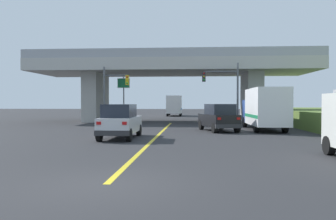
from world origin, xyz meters
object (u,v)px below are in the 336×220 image
at_px(box_truck, 264,108).
at_px(semi_truck_distant, 174,106).
at_px(suv_lead, 120,121).
at_px(highway_sign, 124,90).
at_px(traffic_signal_farside, 112,89).
at_px(traffic_signal_nearside, 226,86).
at_px(suv_crossing, 219,118).

xyz_separation_m(box_truck, semi_truck_distant, (-8.38, 28.30, 0.01)).
xyz_separation_m(suv_lead, highway_sign, (-2.95, 15.48, 2.48)).
height_order(highway_sign, semi_truck_distant, highway_sign).
distance_m(box_truck, traffic_signal_farside, 15.08).
relative_size(box_truck, traffic_signal_nearside, 1.29).
relative_size(traffic_signal_nearside, traffic_signal_farside, 1.03).
bearing_deg(traffic_signal_nearside, box_truck, -67.96).
height_order(traffic_signal_nearside, traffic_signal_farside, traffic_signal_nearside).
bearing_deg(traffic_signal_farside, highway_sign, 72.13).
relative_size(suv_crossing, traffic_signal_nearside, 0.79).
bearing_deg(highway_sign, box_truck, -34.59).
height_order(suv_crossing, traffic_signal_nearside, traffic_signal_nearside).
relative_size(box_truck, highway_sign, 1.56).
height_order(suv_crossing, traffic_signal_farside, traffic_signal_farside).
relative_size(suv_lead, box_truck, 0.61).
bearing_deg(suv_crossing, traffic_signal_farside, 126.10).
height_order(box_truck, semi_truck_distant, semi_truck_distant).
distance_m(box_truck, traffic_signal_nearside, 6.63).
distance_m(suv_lead, suv_crossing, 8.31).
height_order(box_truck, traffic_signal_nearside, traffic_signal_nearside).
distance_m(suv_lead, traffic_signal_nearside, 14.82).
xyz_separation_m(box_truck, traffic_signal_farside, (-13.42, 6.62, 1.83)).
xyz_separation_m(suv_crossing, highway_sign, (-9.15, 9.95, 2.48)).
height_order(box_truck, highway_sign, highway_sign).
bearing_deg(box_truck, suv_lead, -145.53).
xyz_separation_m(suv_lead, traffic_signal_farside, (-3.65, 13.33, 2.49)).
xyz_separation_m(traffic_signal_farside, highway_sign, (0.69, 2.15, -0.02)).
distance_m(traffic_signal_farside, semi_truck_distant, 22.33).
bearing_deg(highway_sign, suv_crossing, -47.38).
bearing_deg(semi_truck_distant, highway_sign, -102.55).
height_order(suv_lead, highway_sign, highway_sign).
height_order(suv_lead, semi_truck_distant, semi_truck_distant).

